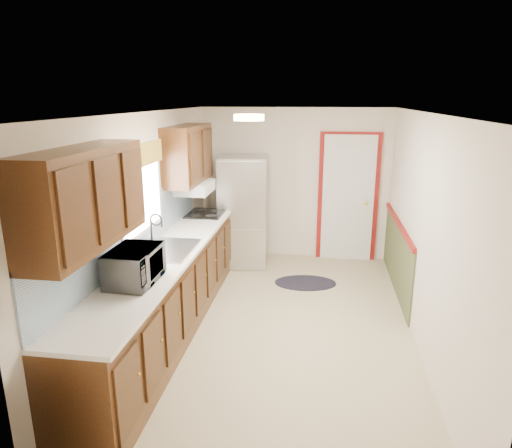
% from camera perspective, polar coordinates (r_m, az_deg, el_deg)
% --- Properties ---
extents(room_shell, '(3.20, 5.20, 2.52)m').
position_cam_1_polar(room_shell, '(4.94, 2.98, -0.34)').
color(room_shell, tan).
rests_on(room_shell, ground).
extents(kitchen_run, '(0.63, 4.00, 2.20)m').
position_cam_1_polar(kitchen_run, '(5.05, -11.55, -4.93)').
color(kitchen_run, '#3A1F0D').
rests_on(kitchen_run, ground).
extents(back_wall_trim, '(1.12, 2.30, 2.08)m').
position_cam_1_polar(back_wall_trim, '(7.16, 12.59, 1.79)').
color(back_wall_trim, maroon).
rests_on(back_wall_trim, ground).
extents(ceiling_fixture, '(0.30, 0.30, 0.06)m').
position_cam_1_polar(ceiling_fixture, '(4.59, -0.89, 13.17)').
color(ceiling_fixture, '#FFD88C').
rests_on(ceiling_fixture, room_shell).
extents(microwave, '(0.32, 0.57, 0.39)m').
position_cam_1_polar(microwave, '(4.23, -15.00, -4.62)').
color(microwave, white).
rests_on(microwave, kitchen_run).
extents(refrigerator, '(0.78, 0.75, 1.70)m').
position_cam_1_polar(refrigerator, '(7.05, -1.63, 1.61)').
color(refrigerator, '#B7B7BC').
rests_on(refrigerator, ground).
extents(rug, '(0.92, 0.64, 0.01)m').
position_cam_1_polar(rug, '(6.57, 6.19, -7.31)').
color(rug, black).
rests_on(rug, ground).
extents(cooktop, '(0.50, 0.60, 0.02)m').
position_cam_1_polar(cooktop, '(6.54, -6.30, 1.32)').
color(cooktop, black).
rests_on(cooktop, kitchen_run).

